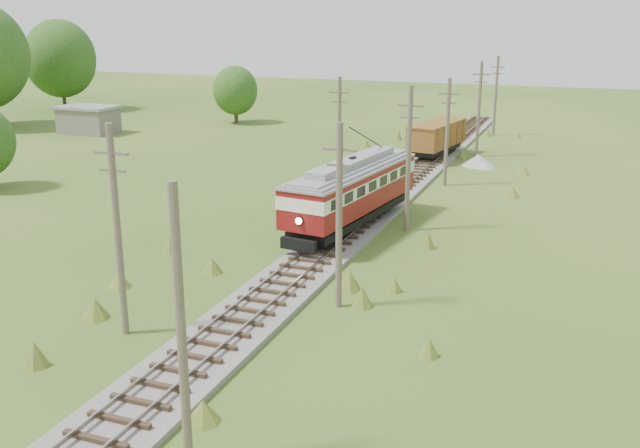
% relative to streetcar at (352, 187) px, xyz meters
% --- Properties ---
extents(railbed_main, '(3.60, 96.00, 0.57)m').
position_rel_streetcar_xyz_m(railbed_main, '(0.00, 4.22, -2.59)').
color(railbed_main, '#605B54').
rests_on(railbed_main, ground).
extents(streetcar, '(4.81, 13.41, 6.08)m').
position_rel_streetcar_xyz_m(streetcar, '(0.00, 0.00, 0.00)').
color(streetcar, black).
rests_on(streetcar, ground).
extents(gondola, '(4.12, 8.83, 2.82)m').
position_rel_streetcar_xyz_m(gondola, '(0.00, 25.02, -0.70)').
color(gondola, black).
rests_on(gondola, ground).
extents(gravel_pile, '(2.99, 3.17, 1.09)m').
position_rel_streetcar_xyz_m(gravel_pile, '(4.41, 22.60, -2.28)').
color(gravel_pile, gray).
rests_on(gravel_pile, ground).
extents(utility_pole_r_1, '(0.30, 0.30, 8.80)m').
position_rel_streetcar_xyz_m(utility_pole_r_1, '(3.10, -24.78, 1.62)').
color(utility_pole_r_1, brown).
rests_on(utility_pole_r_1, ground).
extents(utility_pole_r_2, '(1.60, 0.30, 8.60)m').
position_rel_streetcar_xyz_m(utility_pole_r_2, '(3.30, -11.78, 1.64)').
color(utility_pole_r_2, brown).
rests_on(utility_pole_r_2, ground).
extents(utility_pole_r_3, '(1.60, 0.30, 9.00)m').
position_rel_streetcar_xyz_m(utility_pole_r_3, '(3.20, 1.22, 1.84)').
color(utility_pole_r_3, brown).
rests_on(utility_pole_r_3, ground).
extents(utility_pole_r_4, '(1.60, 0.30, 8.40)m').
position_rel_streetcar_xyz_m(utility_pole_r_4, '(3.00, 14.22, 1.54)').
color(utility_pole_r_4, brown).
rests_on(utility_pole_r_4, ground).
extents(utility_pole_r_5, '(1.60, 0.30, 8.90)m').
position_rel_streetcar_xyz_m(utility_pole_r_5, '(3.40, 27.22, 1.79)').
color(utility_pole_r_5, brown).
rests_on(utility_pole_r_5, ground).
extents(utility_pole_r_6, '(1.60, 0.30, 8.70)m').
position_rel_streetcar_xyz_m(utility_pole_r_6, '(3.20, 40.22, 1.69)').
color(utility_pole_r_6, brown).
rests_on(utility_pole_r_6, ground).
extents(utility_pole_l_a, '(1.60, 0.30, 9.00)m').
position_rel_streetcar_xyz_m(utility_pole_l_a, '(-4.20, -17.78, 1.84)').
color(utility_pole_l_a, brown).
rests_on(utility_pole_l_a, ground).
extents(utility_pole_l_b, '(1.60, 0.30, 8.60)m').
position_rel_streetcar_xyz_m(utility_pole_l_b, '(-4.50, 10.22, 1.64)').
color(utility_pole_l_b, brown).
rests_on(utility_pole_l_b, ground).
extents(tree_left_5, '(9.66, 9.66, 12.44)m').
position_rel_streetcar_xyz_m(tree_left_5, '(-56.00, 40.22, 4.34)').
color(tree_left_5, '#38281C').
rests_on(tree_left_5, ground).
extents(tree_mid_a, '(5.46, 5.46, 7.03)m').
position_rel_streetcar_xyz_m(tree_mid_a, '(-28.00, 38.22, 1.24)').
color(tree_mid_a, '#38281C').
rests_on(tree_mid_a, ground).
extents(shed, '(6.40, 4.40, 3.10)m').
position_rel_streetcar_xyz_m(shed, '(-40.00, 25.22, -1.21)').
color(shed, slate).
rests_on(shed, ground).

